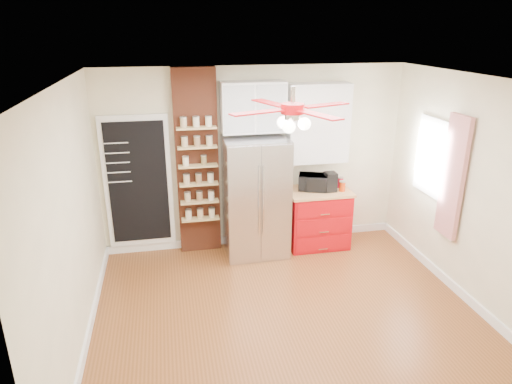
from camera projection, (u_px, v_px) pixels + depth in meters
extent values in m
plane|color=brown|center=(287.00, 314.00, 5.40)|extent=(4.50, 4.50, 0.00)
plane|color=white|center=(293.00, 81.00, 4.47)|extent=(4.50, 4.50, 0.00)
cube|color=beige|center=(254.00, 159.00, 6.78)|extent=(4.50, 0.02, 2.70)
cube|color=beige|center=(368.00, 317.00, 3.09)|extent=(4.50, 0.02, 2.70)
cube|color=beige|center=(71.00, 225.00, 4.52)|extent=(0.02, 4.00, 2.70)
cube|color=beige|center=(475.00, 194.00, 5.35)|extent=(0.02, 4.00, 2.70)
cube|color=white|center=(138.00, 183.00, 6.52)|extent=(0.95, 0.04, 1.95)
cube|color=black|center=(138.00, 183.00, 6.50)|extent=(0.82, 0.02, 1.78)
cube|color=brown|center=(197.00, 163.00, 6.55)|extent=(0.60, 0.16, 2.70)
cube|color=silver|center=(256.00, 197.00, 6.59)|extent=(0.90, 0.70, 1.75)
cube|color=white|center=(253.00, 107.00, 6.33)|extent=(0.90, 0.35, 0.70)
cube|color=#B5090F|center=(317.00, 219.00, 6.97)|extent=(0.90, 0.60, 0.86)
cube|color=tan|center=(319.00, 191.00, 6.82)|extent=(0.94, 0.64, 0.04)
cube|color=white|center=(318.00, 123.00, 6.63)|extent=(0.90, 0.30, 1.15)
cube|color=white|center=(433.00, 157.00, 6.11)|extent=(0.04, 0.75, 1.05)
cube|color=red|center=(453.00, 177.00, 5.63)|extent=(0.06, 0.40, 1.55)
cylinder|color=silver|center=(293.00, 96.00, 4.53)|extent=(0.05, 0.05, 0.20)
cylinder|color=maroon|center=(293.00, 109.00, 4.57)|extent=(0.24, 0.24, 0.10)
sphere|color=white|center=(292.00, 124.00, 4.62)|extent=(0.13, 0.13, 0.13)
imported|color=black|center=(313.00, 182.00, 6.79)|extent=(0.50, 0.41, 0.24)
cube|color=black|center=(330.00, 182.00, 6.73)|extent=(0.16, 0.18, 0.29)
cylinder|color=#B7320A|center=(342.00, 187.00, 6.75)|extent=(0.11, 0.11, 0.14)
cylinder|color=red|center=(340.00, 183.00, 6.90)|extent=(0.11, 0.11, 0.15)
cylinder|color=beige|center=(186.00, 161.00, 6.34)|extent=(0.10, 0.10, 0.13)
cylinder|color=olive|center=(204.00, 160.00, 6.42)|extent=(0.10, 0.10, 0.12)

